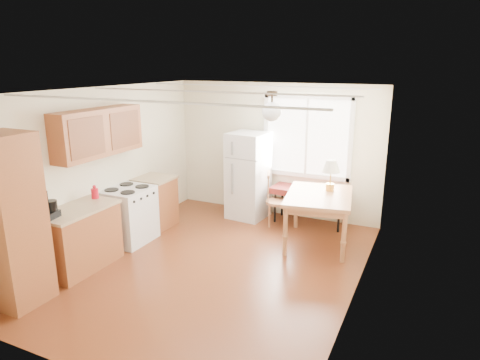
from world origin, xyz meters
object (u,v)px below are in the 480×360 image
Objects in this scene: bench at (310,193)px; dining_table at (319,201)px; refrigerator at (248,176)px; chair at (273,196)px.

dining_table is at bearing -61.49° from bench.
chair is at bearing -15.01° from refrigerator.
bench is 0.68m from chair.
chair reaches higher than bench.
refrigerator is 0.67m from chair.
bench is at bearing 105.09° from dining_table.
refrigerator is 1.68× the size of chair.
refrigerator is at bearing 139.27° from chair.
bench is 0.96× the size of dining_table.
dining_table is at bearing -46.20° from chair.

